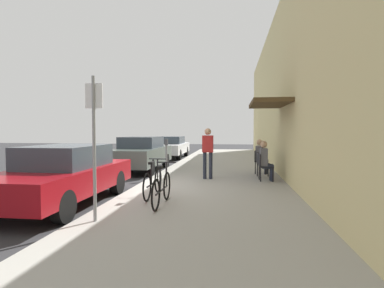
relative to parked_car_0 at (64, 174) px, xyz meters
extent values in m
plane|color=#2D2D30|center=(1.10, 1.71, -0.72)|extent=(60.00, 60.00, 0.00)
cube|color=#9E9B93|center=(3.35, 3.71, -0.66)|extent=(4.50, 32.00, 0.12)
cube|color=beige|center=(5.75, 3.71, 2.53)|extent=(0.30, 32.00, 6.50)
cube|color=#4C381E|center=(5.05, 3.32, 1.88)|extent=(1.10, 2.80, 0.12)
cube|color=maroon|center=(0.00, -0.04, -0.12)|extent=(1.80, 4.40, 0.56)
cube|color=#333D47|center=(0.00, 0.11, 0.42)|extent=(1.48, 2.11, 0.51)
cylinder|color=black|center=(0.79, 1.33, -0.40)|extent=(0.22, 0.64, 0.64)
cylinder|color=black|center=(-0.79, 1.33, -0.40)|extent=(0.22, 0.64, 0.64)
cylinder|color=black|center=(0.79, -1.40, -0.40)|extent=(0.22, 0.64, 0.64)
cube|color=#47514C|center=(0.00, 6.11, -0.06)|extent=(1.80, 4.40, 0.68)
cube|color=#333D47|center=(0.00, 6.26, 0.52)|extent=(1.48, 2.11, 0.47)
cylinder|color=black|center=(0.79, 7.47, -0.40)|extent=(0.22, 0.64, 0.64)
cylinder|color=black|center=(-0.79, 7.47, -0.40)|extent=(0.22, 0.64, 0.64)
cylinder|color=black|center=(0.79, 4.75, -0.40)|extent=(0.22, 0.64, 0.64)
cylinder|color=black|center=(-0.79, 4.75, -0.40)|extent=(0.22, 0.64, 0.64)
cube|color=silver|center=(0.00, 12.39, -0.11)|extent=(1.80, 4.40, 0.58)
cube|color=#333D47|center=(0.00, 12.54, 0.41)|extent=(1.48, 2.11, 0.46)
cylinder|color=black|center=(0.79, 13.76, -0.40)|extent=(0.22, 0.64, 0.64)
cylinder|color=black|center=(-0.79, 13.76, -0.40)|extent=(0.22, 0.64, 0.64)
cylinder|color=black|center=(0.79, 11.03, -0.40)|extent=(0.22, 0.64, 0.64)
cylinder|color=black|center=(-0.79, 11.03, -0.40)|extent=(0.22, 0.64, 0.64)
cylinder|color=slate|center=(1.55, 4.18, -0.05)|extent=(0.07, 0.07, 1.10)
cube|color=#383D42|center=(1.55, 4.18, 0.61)|extent=(0.12, 0.10, 0.22)
cylinder|color=gray|center=(1.50, -1.56, 0.70)|extent=(0.06, 0.06, 2.60)
cube|color=white|center=(1.50, -1.54, 1.65)|extent=(0.32, 0.02, 0.44)
torus|color=black|center=(2.42, 0.30, -0.27)|extent=(0.04, 0.66, 0.66)
torus|color=black|center=(2.42, -0.75, -0.27)|extent=(0.04, 0.66, 0.66)
cylinder|color=black|center=(2.42, -0.23, -0.27)|extent=(0.04, 1.05, 0.04)
cylinder|color=black|center=(2.42, -0.38, -0.02)|extent=(0.04, 0.04, 0.50)
cube|color=black|center=(2.42, -0.38, 0.25)|extent=(0.10, 0.20, 0.06)
cylinder|color=black|center=(2.42, 0.25, 0.01)|extent=(0.03, 0.03, 0.56)
cylinder|color=black|center=(2.42, 0.25, 0.29)|extent=(0.46, 0.03, 0.03)
torus|color=black|center=(2.00, 1.11, -0.27)|extent=(0.04, 0.66, 0.66)
torus|color=black|center=(2.00, 0.06, -0.27)|extent=(0.04, 0.66, 0.66)
cylinder|color=black|center=(2.00, 0.58, -0.27)|extent=(0.04, 1.05, 0.04)
cylinder|color=black|center=(2.00, 0.43, -0.02)|extent=(0.04, 0.04, 0.50)
cube|color=black|center=(2.00, 0.43, 0.25)|extent=(0.10, 0.20, 0.06)
cylinder|color=black|center=(2.00, 1.06, 0.01)|extent=(0.03, 0.03, 0.56)
cylinder|color=black|center=(2.00, 1.06, 0.29)|extent=(0.46, 0.03, 0.03)
cylinder|color=black|center=(5.19, 3.60, -0.37)|extent=(0.04, 0.04, 0.45)
cylinder|color=black|center=(5.20, 3.22, -0.37)|extent=(0.04, 0.04, 0.45)
cylinder|color=black|center=(4.81, 3.59, -0.37)|extent=(0.04, 0.04, 0.45)
cylinder|color=black|center=(4.82, 3.21, -0.37)|extent=(0.04, 0.04, 0.45)
cube|color=black|center=(5.00, 3.40, -0.13)|extent=(0.45, 0.45, 0.03)
cube|color=black|center=(4.80, 3.40, 0.07)|extent=(0.05, 0.44, 0.40)
cylinder|color=#232838|center=(5.18, 3.51, -0.36)|extent=(0.11, 0.11, 0.47)
cylinder|color=#232838|center=(5.05, 3.50, -0.13)|extent=(0.36, 0.15, 0.14)
cylinder|color=#232838|center=(5.19, 3.31, -0.36)|extent=(0.11, 0.11, 0.47)
cylinder|color=#232838|center=(5.06, 3.30, -0.13)|extent=(0.36, 0.15, 0.14)
cube|color=#595960|center=(4.92, 3.40, 0.17)|extent=(0.23, 0.37, 0.56)
sphere|color=tan|center=(4.92, 3.40, 0.58)|extent=(0.22, 0.22, 0.22)
cylinder|color=black|center=(5.18, 4.36, -0.37)|extent=(0.04, 0.04, 0.45)
cylinder|color=black|center=(5.21, 3.99, -0.37)|extent=(0.04, 0.04, 0.45)
cylinder|color=black|center=(4.80, 4.33, -0.37)|extent=(0.04, 0.04, 0.45)
cylinder|color=black|center=(4.83, 3.95, -0.37)|extent=(0.04, 0.04, 0.45)
cube|color=black|center=(5.00, 4.16, -0.13)|extent=(0.48, 0.48, 0.03)
cube|color=black|center=(4.80, 4.14, 0.07)|extent=(0.07, 0.44, 0.40)
cylinder|color=black|center=(5.24, 5.22, -0.37)|extent=(0.04, 0.04, 0.45)
cylinder|color=black|center=(5.14, 4.85, -0.37)|extent=(0.04, 0.04, 0.45)
cylinder|color=black|center=(4.87, 5.32, -0.37)|extent=(0.04, 0.04, 0.45)
cylinder|color=black|center=(4.77, 4.95, -0.37)|extent=(0.04, 0.04, 0.45)
cube|color=black|center=(5.00, 5.09, -0.13)|extent=(0.54, 0.54, 0.03)
cube|color=black|center=(4.81, 5.14, 0.07)|extent=(0.15, 0.43, 0.40)
cylinder|color=#232838|center=(5.20, 5.13, -0.36)|extent=(0.11, 0.11, 0.47)
cylinder|color=#232838|center=(5.08, 5.17, -0.13)|extent=(0.38, 0.23, 0.14)
cylinder|color=#232838|center=(5.15, 4.94, -0.36)|extent=(0.11, 0.11, 0.47)
cylinder|color=#232838|center=(5.03, 4.98, -0.13)|extent=(0.38, 0.23, 0.14)
cube|color=#595960|center=(4.93, 5.11, 0.17)|extent=(0.31, 0.41, 0.56)
sphere|color=tan|center=(4.93, 5.11, 0.58)|extent=(0.22, 0.22, 0.22)
cylinder|color=#232838|center=(3.01, 3.54, -0.15)|extent=(0.12, 0.12, 0.90)
cylinder|color=#232838|center=(3.21, 3.54, -0.15)|extent=(0.12, 0.12, 0.90)
cube|color=#B22626|center=(3.11, 3.54, 0.58)|extent=(0.36, 0.22, 0.56)
sphere|color=tan|center=(3.11, 3.54, 0.99)|extent=(0.22, 0.22, 0.22)
camera|label=1|loc=(3.97, -6.82, 1.04)|focal=29.13mm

